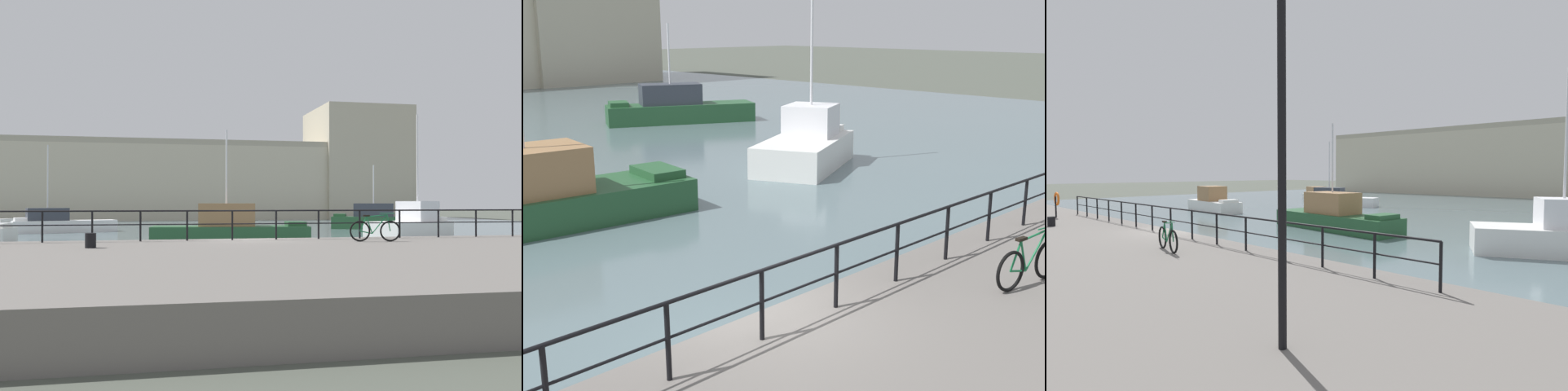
# 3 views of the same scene
# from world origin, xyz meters

# --- Properties ---
(ground_plane) EXTENTS (240.00, 240.00, 0.00)m
(ground_plane) POSITION_xyz_m (0.00, 0.00, 0.00)
(ground_plane) COLOR #4C5147
(moored_green_narrowboat) EXTENTS (8.10, 5.21, 5.36)m
(moored_green_narrowboat) POSITION_xyz_m (15.22, 23.19, 0.81)
(moored_green_narrowboat) COLOR #23512D
(moored_green_narrowboat) RESTS_ON water_basin
(moored_red_daysailer) EXTENTS (5.78, 4.55, 7.49)m
(moored_red_daysailer) POSITION_xyz_m (11.63, 10.00, 0.83)
(moored_red_daysailer) COLOR white
(moored_red_daysailer) RESTS_ON water_basin
(moored_cabin_cruiser) EXTENTS (8.72, 3.30, 6.20)m
(moored_cabin_cruiser) POSITION_xyz_m (0.79, 9.59, 0.79)
(moored_cabin_cruiser) COLOR #23512D
(moored_cabin_cruiser) RESTS_ON water_basin
(quay_railing) EXTENTS (22.58, 0.07, 1.08)m
(quay_railing) POSITION_xyz_m (0.96, -0.75, 1.63)
(quay_railing) COLOR black
(quay_railing) RESTS_ON quay_promenade
(parked_bicycle) EXTENTS (1.76, 0.35, 0.98)m
(parked_bicycle) POSITION_xyz_m (4.06, -2.47, 1.28)
(parked_bicycle) COLOR black
(parked_bicycle) RESTS_ON quay_promenade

